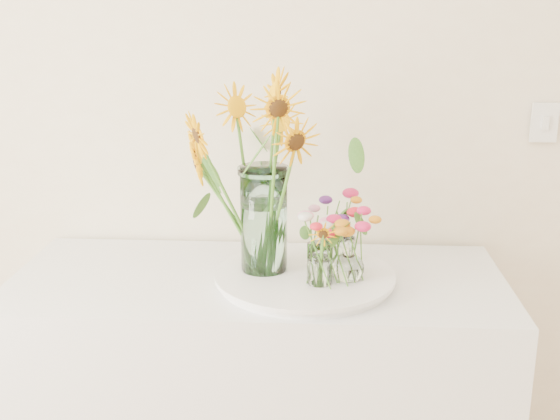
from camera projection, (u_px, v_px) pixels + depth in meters
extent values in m
cube|color=white|center=(259.00, 415.00, 2.12)|extent=(1.40, 0.60, 0.90)
cylinder|color=white|center=(305.00, 279.00, 1.94)|extent=(0.48, 0.48, 0.02)
cylinder|color=#AADECC|center=(264.00, 219.00, 1.93)|extent=(0.16, 0.16, 0.30)
cylinder|color=white|center=(320.00, 265.00, 1.85)|extent=(0.07, 0.07, 0.12)
cylinder|color=white|center=(336.00, 244.00, 2.00)|extent=(0.07, 0.07, 0.12)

